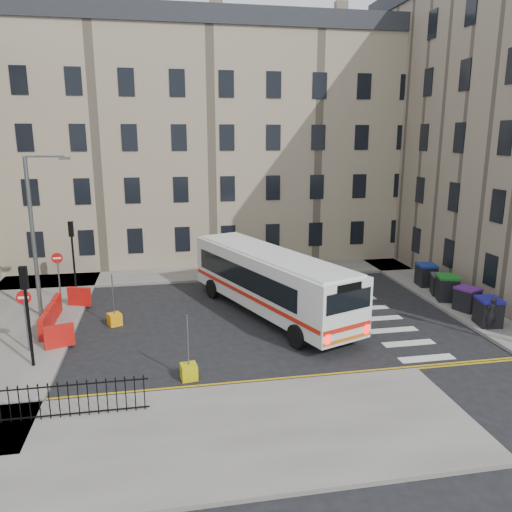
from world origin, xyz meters
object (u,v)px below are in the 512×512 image
object	(u,v)px
bus	(270,280)
wheelie_bin_d	(440,284)
wheelie_bin_b	(467,299)
bollard_yellow	(115,319)
streetlamp	(33,235)
wheelie_bin_c	(447,288)
wheelie_bin_e	(426,275)
bollard_chevron	(189,372)
pedestrian	(491,313)
wheelie_bin_a	(488,311)

from	to	relation	value
bus	wheelie_bin_d	size ratio (longest dim) A/B	9.10
wheelie_bin_b	bollard_yellow	xyz separation A→B (m)	(-18.06, 1.59, -0.48)
streetlamp	wheelie_bin_c	xyz separation A→B (m)	(21.76, -1.47, -3.48)
bus	wheelie_bin_b	distance (m)	10.41
wheelie_bin_e	wheelie_bin_c	bearing A→B (deg)	-89.87
bollard_yellow	bollard_chevron	world-z (taller)	same
pedestrian	bollard_chevron	bearing A→B (deg)	2.59
wheelie_bin_a	wheelie_bin_b	size ratio (longest dim) A/B	0.97
streetlamp	wheelie_bin_e	xyz separation A→B (m)	(22.05, 1.31, -3.51)
wheelie_bin_c	bollard_chevron	bearing A→B (deg)	-137.99
wheelie_bin_a	bollard_yellow	xyz separation A→B (m)	(-17.86, 3.65, -0.53)
wheelie_bin_b	bollard_chevron	size ratio (longest dim) A/B	2.37
wheelie_bin_a	wheelie_bin_d	distance (m)	4.84
bollard_chevron	wheelie_bin_d	bearing A→B (deg)	26.87
wheelie_bin_e	wheelie_bin_b	bearing A→B (deg)	-86.44
wheelie_bin_d	bollard_chevron	world-z (taller)	wheelie_bin_d
wheelie_bin_a	wheelie_bin_e	world-z (taller)	wheelie_bin_a
wheelie_bin_b	bollard_chevron	xyz separation A→B (m)	(-14.77, -4.74, -0.48)
streetlamp	wheelie_bin_d	bearing A→B (deg)	-1.26
wheelie_bin_d	bollard_yellow	size ratio (longest dim) A/B	2.22
wheelie_bin_c	bollard_yellow	bearing A→B (deg)	-161.33
bus	wheelie_bin_d	world-z (taller)	bus
pedestrian	bus	bearing A→B (deg)	-29.80
bollard_yellow	wheelie_bin_a	bearing A→B (deg)	-11.54
wheelie_bin_b	wheelie_bin_d	bearing A→B (deg)	65.71
wheelie_bin_c	bollard_yellow	distance (m)	17.98
wheelie_bin_e	bollard_yellow	world-z (taller)	wheelie_bin_e
bus	bollard_yellow	xyz separation A→B (m)	(-7.86, -0.14, -1.58)
bus	wheelie_bin_b	size ratio (longest dim) A/B	8.49
wheelie_bin_a	wheelie_bin_d	world-z (taller)	wheelie_bin_a
bollard_yellow	streetlamp	bearing A→B (deg)	156.19
wheelie_bin_d	wheelie_bin_b	bearing A→B (deg)	-72.24
wheelie_bin_b	wheelie_bin_a	bearing A→B (deg)	-118.53
wheelie_bin_a	pedestrian	xyz separation A→B (m)	(-0.23, -0.55, 0.12)
wheelie_bin_a	pedestrian	world-z (taller)	pedestrian
wheelie_bin_e	pedestrian	distance (m)	7.20
wheelie_bin_c	pedestrian	distance (m)	4.40
bus	wheelie_bin_c	distance (m)	10.17
bollard_yellow	wheelie_bin_e	bearing A→B (deg)	9.28
wheelie_bin_c	pedestrian	world-z (taller)	pedestrian
streetlamp	bollard_chevron	xyz separation A→B (m)	(7.08, -8.00, -4.04)
bus	streetlamp	bearing A→B (deg)	151.53
wheelie_bin_b	wheelie_bin_e	distance (m)	4.58
bus	bollard_chevron	xyz separation A→B (m)	(-4.56, -6.47, -1.58)
bus	wheelie_bin_e	bearing A→B (deg)	-5.72
pedestrian	streetlamp	bearing A→B (deg)	-21.19
wheelie_bin_c	wheelie_bin_e	world-z (taller)	wheelie_bin_c
wheelie_bin_b	streetlamp	bearing A→B (deg)	148.59
bollard_chevron	wheelie_bin_e	bearing A→B (deg)	31.90
bollard_chevron	pedestrian	bearing A→B (deg)	8.48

